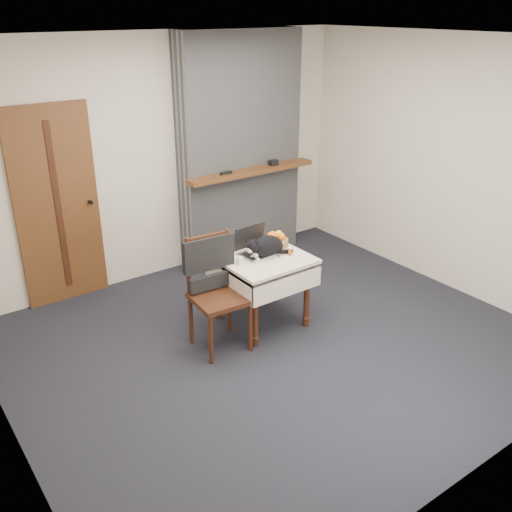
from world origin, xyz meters
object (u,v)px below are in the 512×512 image
at_px(fruit_basket, 276,240).
at_px(chair, 213,276).
at_px(side_table, 262,267).
at_px(pill_bottle, 290,251).
at_px(door, 57,207).
at_px(cat, 267,246).
at_px(cream_jar, 240,261).
at_px(laptop, 255,247).

distance_m(fruit_basket, chair, 0.82).
bearing_deg(side_table, fruit_basket, 26.22).
bearing_deg(pill_bottle, door, 131.85).
xyz_separation_m(side_table, chair, (-0.55, -0.02, 0.07)).
relative_size(cat, pill_bottle, 5.99).
bearing_deg(cat, pill_bottle, -33.88).
relative_size(fruit_basket, chair, 0.23).
bearing_deg(cream_jar, side_table, 7.00).
distance_m(side_table, cream_jar, 0.32).
distance_m(laptop, chair, 0.56).
bearing_deg(cream_jar, cat, 1.25).
relative_size(laptop, chair, 0.36).
height_order(cat, cream_jar, cat).
bearing_deg(cat, side_table, 134.07).
distance_m(cat, fruit_basket, 0.27).
distance_m(side_table, fruit_basket, 0.33).
bearing_deg(fruit_basket, side_table, -153.78).
xyz_separation_m(cat, cream_jar, (-0.31, -0.01, -0.06)).
height_order(door, fruit_basket, door).
relative_size(cream_jar, fruit_basket, 0.30).
bearing_deg(fruit_basket, laptop, -173.99).
bearing_deg(cream_jar, door, 122.81).
bearing_deg(door, pill_bottle, -48.15).
xyz_separation_m(laptop, cream_jar, (-0.26, -0.13, -0.03)).
xyz_separation_m(laptop, pill_bottle, (0.23, -0.23, -0.02)).
height_order(laptop, pill_bottle, laptop).
height_order(door, pill_bottle, door).
relative_size(door, chair, 1.95).
height_order(cream_jar, fruit_basket, fruit_basket).
height_order(cat, fruit_basket, cat).
distance_m(door, chair, 1.83).
xyz_separation_m(side_table, cat, (0.03, -0.03, 0.21)).
height_order(laptop, chair, chair).
height_order(pill_bottle, chair, chair).
xyz_separation_m(cat, fruit_basket, (0.22, 0.15, -0.04)).
relative_size(door, side_table, 2.56).
bearing_deg(door, laptop, -48.83).
xyz_separation_m(cream_jar, chair, (-0.27, 0.01, -0.08)).
xyz_separation_m(fruit_basket, chair, (-0.80, -0.14, -0.10)).
distance_m(cream_jar, fruit_basket, 0.55).
relative_size(cat, fruit_basket, 2.01).
height_order(side_table, laptop, laptop).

